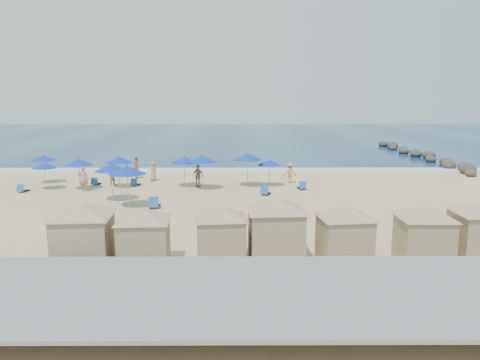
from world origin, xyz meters
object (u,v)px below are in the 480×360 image
at_px(umbrella_7, 248,157).
at_px(umbrella_9, 269,163).
at_px(rock_jetty, 420,155).
at_px(umbrella_5, 184,160).
at_px(trash_bin, 281,213).
at_px(cabana_3, 276,221).
at_px(cabana_5, 424,228).
at_px(beachgoer_1, 113,175).
at_px(beachgoer_2, 198,176).
at_px(umbrella_8, 202,159).
at_px(umbrella_2, 43,158).
at_px(umbrella_0, 44,166).
at_px(beachgoer_5, 137,167).
at_px(umbrella_1, 79,162).
at_px(cabana_2, 221,227).
at_px(umbrella_4, 119,159).
at_px(beachgoer_4, 153,171).
at_px(cabana_4, 345,227).
at_px(umbrella_6, 127,170).
at_px(cabana_0, 83,227).
at_px(umbrella_3, 111,167).
at_px(beachgoer_3, 290,173).
at_px(beachgoer_0, 84,179).
at_px(cabana_1, 144,230).

height_order(umbrella_7, umbrella_9, umbrella_7).
relative_size(rock_jetty, umbrella_5, 11.18).
bearing_deg(trash_bin, umbrella_5, 115.26).
relative_size(trash_bin, cabana_3, 0.16).
bearing_deg(cabana_5, umbrella_7, 111.54).
relative_size(umbrella_5, umbrella_7, 0.91).
relative_size(beachgoer_1, beachgoer_2, 0.97).
height_order(umbrella_9, beachgoer_2, umbrella_9).
bearing_deg(umbrella_8, umbrella_2, 168.33).
bearing_deg(umbrella_5, umbrella_2, 171.70).
distance_m(umbrella_0, beachgoer_5, 7.55).
bearing_deg(umbrella_1, cabana_2, -55.09).
relative_size(umbrella_4, beachgoer_4, 1.49).
bearing_deg(beachgoer_5, rock_jetty, -93.11).
xyz_separation_m(cabana_2, cabana_4, (5.04, 0.01, -0.00)).
relative_size(umbrella_6, beachgoer_4, 1.62).
bearing_deg(trash_bin, cabana_0, -146.69).
xyz_separation_m(umbrella_0, beachgoer_4, (7.38, 3.55, -0.95)).
bearing_deg(beachgoer_5, umbrella_0, 101.80).
distance_m(cabana_0, cabana_3, 7.72).
xyz_separation_m(umbrella_6, beachgoer_2, (3.76, 6.84, -1.48)).
relative_size(rock_jetty, cabana_0, 5.81).
xyz_separation_m(umbrella_6, beachgoer_5, (-1.75, 10.65, -1.40)).
xyz_separation_m(cabana_4, umbrella_0, (-18.62, 15.85, 0.28)).
xyz_separation_m(cabana_5, umbrella_7, (-6.77, 17.14, 0.76)).
xyz_separation_m(cabana_0, cabana_2, (5.42, 0.47, -0.15)).
bearing_deg(cabana_3, umbrella_3, 130.29).
height_order(cabana_5, umbrella_0, cabana_5).
bearing_deg(beachgoer_2, cabana_5, 149.71).
distance_m(cabana_3, beachgoer_1, 20.65).
bearing_deg(umbrella_2, beachgoer_1, -9.25).
distance_m(beachgoer_3, beachgoer_4, 11.10).
distance_m(umbrella_4, beachgoer_0, 2.93).
height_order(cabana_5, umbrella_6, umbrella_6).
relative_size(umbrella_3, umbrella_4, 1.03).
relative_size(cabana_2, beachgoer_2, 2.46).
height_order(umbrella_3, umbrella_4, umbrella_3).
bearing_deg(cabana_2, beachgoer_1, 117.24).
distance_m(umbrella_5, beachgoer_3, 8.43).
bearing_deg(beachgoer_4, umbrella_0, 101.41).
height_order(rock_jetty, cabana_4, cabana_4).
bearing_deg(umbrella_3, umbrella_2, 137.39).
xyz_separation_m(cabana_5, umbrella_3, (-15.81, 12.10, 0.69)).
xyz_separation_m(umbrella_0, umbrella_7, (15.03, 1.14, 0.50)).
distance_m(cabana_2, umbrella_3, 14.18).
relative_size(cabana_5, beachgoer_3, 2.57).
height_order(umbrella_7, beachgoer_2, umbrella_7).
height_order(cabana_0, cabana_1, cabana_0).
height_order(umbrella_2, beachgoer_1, umbrella_2).
xyz_separation_m(cabana_3, beachgoer_1, (-11.31, 17.25, -0.86)).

